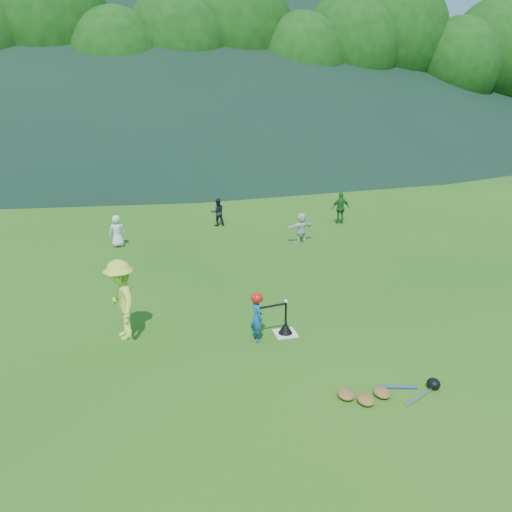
{
  "coord_description": "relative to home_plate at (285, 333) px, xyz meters",
  "views": [
    {
      "loc": [
        -2.88,
        -8.9,
        4.83
      ],
      "look_at": [
        0.0,
        2.5,
        0.9
      ],
      "focal_mm": 35.0,
      "sensor_mm": 36.0,
      "label": 1
    }
  ],
  "objects": [
    {
      "name": "baseball",
      "position": [
        0.0,
        0.0,
        0.73
      ],
      "size": [
        0.08,
        0.08,
        0.08
      ],
      "primitive_type": "sphere",
      "color": "white",
      "rests_on": "batting_tee"
    },
    {
      "name": "batter_child",
      "position": [
        -0.64,
        -0.11,
        0.49
      ],
      "size": [
        0.29,
        0.39,
        1.0
      ],
      "primitive_type": "imported",
      "rotation": [
        0.0,
        0.0,
        1.7
      ],
      "color": "#155195",
      "rests_on": "ground"
    },
    {
      "name": "fielder_c",
      "position": [
        4.71,
        8.12,
        0.59
      ],
      "size": [
        0.7,
        0.3,
        1.19
      ],
      "primitive_type": "imported",
      "rotation": [
        0.0,
        0.0,
        3.13
      ],
      "color": "#1B5C20",
      "rests_on": "ground"
    },
    {
      "name": "fielder_d",
      "position": [
        2.45,
        6.13,
        0.49
      ],
      "size": [
        0.98,
        0.49,
        1.01
      ],
      "primitive_type": "imported",
      "rotation": [
        0.0,
        0.0,
        3.36
      ],
      "color": "silver",
      "rests_on": "ground"
    },
    {
      "name": "ground",
      "position": [
        0.0,
        0.0,
        -0.01
      ],
      "size": [
        120.0,
        120.0,
        0.0
      ],
      "primitive_type": "plane",
      "color": "#1B5713",
      "rests_on": "ground"
    },
    {
      "name": "fielder_b",
      "position": [
        0.16,
        8.95,
        0.51
      ],
      "size": [
        0.53,
        0.42,
        1.03
      ],
      "primitive_type": "imported",
      "rotation": [
        0.0,
        0.0,
        3.21
      ],
      "color": "black",
      "rests_on": "ground"
    },
    {
      "name": "equipment_pile",
      "position": [
        0.89,
        -2.53,
        0.06
      ],
      "size": [
        1.8,
        0.67,
        0.19
      ],
      "color": "olive",
      "rests_on": "ground"
    },
    {
      "name": "batting_tee",
      "position": [
        0.0,
        0.0,
        0.12
      ],
      "size": [
        0.3,
        0.3,
        0.68
      ],
      "color": "black",
      "rests_on": "home_plate"
    },
    {
      "name": "fielder_a",
      "position": [
        -3.43,
        7.15,
        0.51
      ],
      "size": [
        0.55,
        0.41,
        1.04
      ],
      "primitive_type": "imported",
      "rotation": [
        0.0,
        0.0,
        3.31
      ],
      "color": "silver",
      "rests_on": "ground"
    },
    {
      "name": "tree_line",
      "position": [
        0.2,
        33.83,
        8.2
      ],
      "size": [
        70.04,
        11.4,
        14.82
      ],
      "color": "#382314",
      "rests_on": "ground"
    },
    {
      "name": "outfield_fence",
      "position": [
        0.0,
        28.0,
        0.69
      ],
      "size": [
        70.07,
        0.08,
        1.33
      ],
      "color": "gray",
      "rests_on": "ground"
    },
    {
      "name": "adult_coach",
      "position": [
        -3.25,
        0.68,
        0.82
      ],
      "size": [
        0.85,
        1.19,
        1.66
      ],
      "primitive_type": "imported",
      "rotation": [
        0.0,
        0.0,
        -1.33
      ],
      "color": "#B7DC40",
      "rests_on": "ground"
    },
    {
      "name": "batter_gear",
      "position": [
        -0.62,
        -0.11,
        0.9
      ],
      "size": [
        0.73,
        0.26,
        0.37
      ],
      "color": "red",
      "rests_on": "ground"
    },
    {
      "name": "distant_hills",
      "position": [
        -7.63,
        81.81,
        14.97
      ],
      "size": [
        155.0,
        140.0,
        32.0
      ],
      "color": "black",
      "rests_on": "ground"
    },
    {
      "name": "home_plate",
      "position": [
        0.0,
        0.0,
        0.0
      ],
      "size": [
        0.45,
        0.45,
        0.02
      ],
      "primitive_type": "cube",
      "color": "silver",
      "rests_on": "ground"
    }
  ]
}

